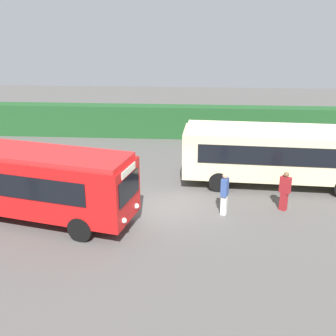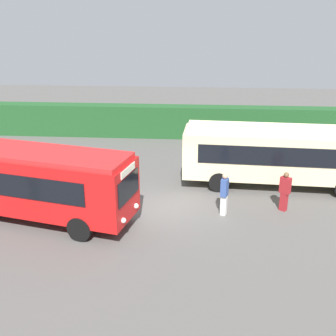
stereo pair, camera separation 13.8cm
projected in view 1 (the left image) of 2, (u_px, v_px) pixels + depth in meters
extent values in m
plane|color=#514F4C|center=(165.00, 207.00, 19.12)|extent=(64.00, 64.00, 0.00)
cube|color=red|center=(34.00, 182.00, 17.45)|extent=(8.82, 4.29, 2.33)
cube|color=red|center=(30.00, 153.00, 17.00)|extent=(8.53, 4.04, 0.20)
cube|color=black|center=(43.00, 165.00, 18.52)|extent=(6.46, 1.56, 0.93)
cube|color=black|center=(8.00, 186.00, 16.34)|extent=(6.46, 1.56, 0.93)
cube|color=black|center=(129.00, 188.00, 16.18)|extent=(0.49, 1.93, 0.98)
cube|color=silver|center=(129.00, 170.00, 15.93)|extent=(0.34, 1.30, 0.28)
cylinder|color=black|center=(105.00, 205.00, 18.14)|extent=(1.04, 0.50, 1.00)
cylinder|color=black|center=(80.00, 229.00, 16.17)|extent=(1.04, 0.50, 1.00)
cylinder|color=black|center=(2.00, 191.00, 19.58)|extent=(1.04, 0.50, 1.00)
sphere|color=silver|center=(136.00, 206.00, 17.15)|extent=(0.22, 0.22, 0.22)
sphere|color=silver|center=(124.00, 221.00, 15.97)|extent=(0.22, 0.22, 0.22)
cube|color=beige|center=(280.00, 154.00, 20.83)|extent=(9.70, 2.84, 2.30)
cube|color=#F8E8B2|center=(283.00, 130.00, 20.39)|extent=(9.40, 2.64, 0.20)
cube|color=black|center=(272.00, 142.00, 21.85)|extent=(7.46, 0.46, 0.92)
cube|color=black|center=(277.00, 156.00, 19.68)|extent=(7.46, 0.46, 0.92)
cylinder|color=black|center=(334.00, 172.00, 21.89)|extent=(1.01, 0.34, 1.00)
cylinder|color=black|center=(219.00, 167.00, 22.57)|extent=(1.01, 0.34, 1.00)
cylinder|color=black|center=(219.00, 182.00, 20.61)|extent=(1.01, 0.34, 1.00)
cube|color=silver|center=(224.00, 205.00, 18.28)|extent=(0.31, 0.32, 0.90)
cube|color=#334C8C|center=(225.00, 187.00, 17.98)|extent=(0.38, 0.46, 0.79)
sphere|color=tan|center=(225.00, 176.00, 17.80)|extent=(0.25, 0.25, 0.25)
cube|color=maroon|center=(284.00, 201.00, 18.71)|extent=(0.38, 0.37, 0.84)
cube|color=maroon|center=(285.00, 185.00, 18.43)|extent=(0.52, 0.49, 0.74)
sphere|color=brown|center=(286.00, 175.00, 18.26)|extent=(0.23, 0.23, 0.23)
cube|color=#1E4B23|center=(177.00, 122.00, 29.32)|extent=(44.00, 1.25, 2.20)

